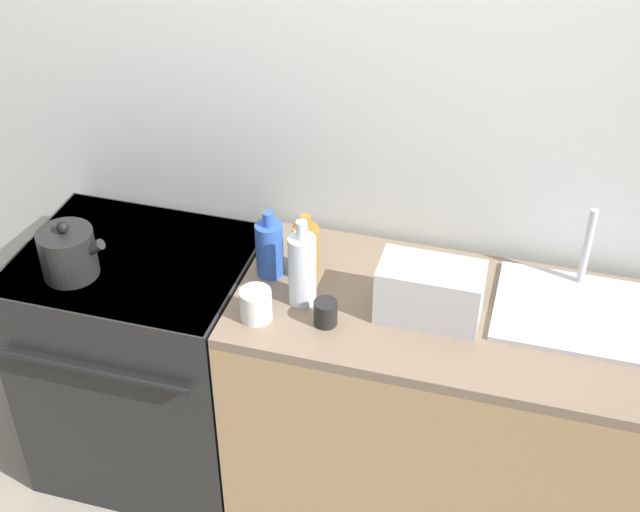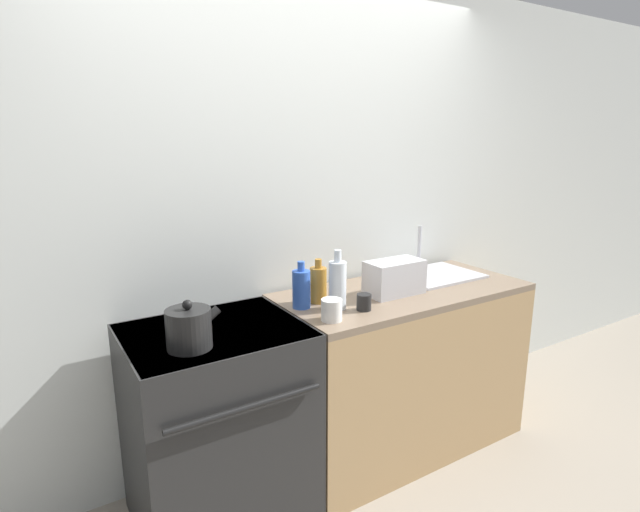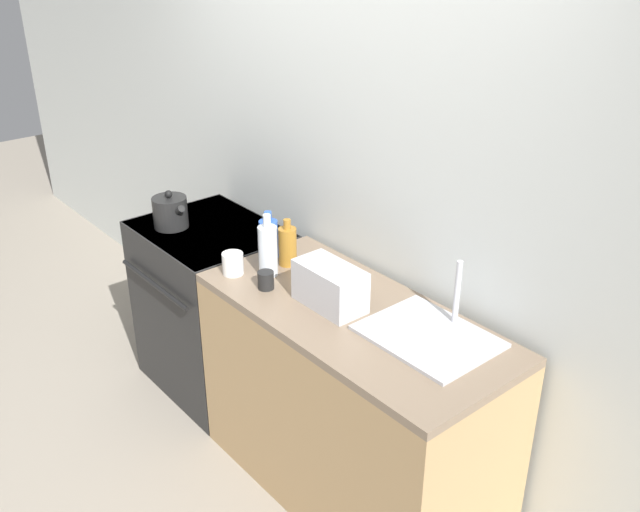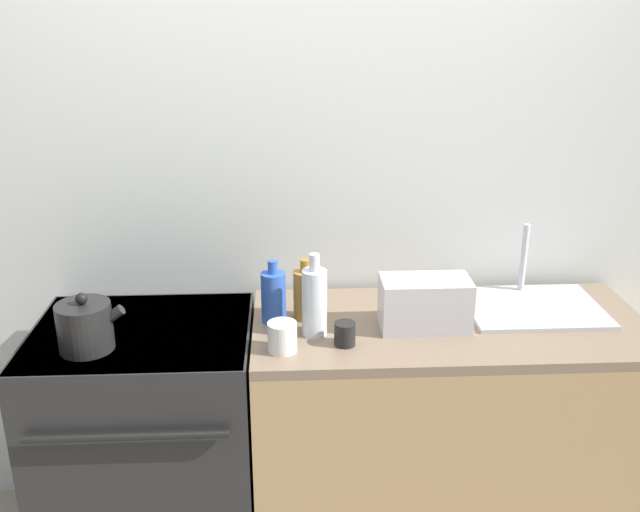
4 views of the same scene
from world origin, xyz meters
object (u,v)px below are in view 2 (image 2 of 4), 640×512
at_px(stove, 219,424).
at_px(kettle, 189,328).
at_px(bottle_blue, 301,288).
at_px(bottle_clear, 337,284).
at_px(cup_black, 364,302).
at_px(cup_white, 332,310).
at_px(toaster, 394,277).
at_px(bottle_amber, 318,284).

bearing_deg(stove, kettle, -137.84).
xyz_separation_m(stove, bottle_blue, (0.46, 0.05, 0.55)).
distance_m(bottle_clear, cup_black, 0.15).
relative_size(bottle_clear, bottle_blue, 1.26).
bearing_deg(cup_white, toaster, 16.89).
height_order(stove, bottle_amber, bottle_amber).
bearing_deg(cup_black, stove, 168.42).
height_order(kettle, bottle_blue, bottle_blue).
bearing_deg(bottle_clear, toaster, 4.95).
bearing_deg(cup_black, cup_white, -171.23).
relative_size(bottle_amber, bottle_blue, 0.96).
relative_size(toaster, bottle_blue, 1.33).
height_order(stove, bottle_clear, bottle_clear).
relative_size(bottle_amber, cup_white, 2.24).
bearing_deg(bottle_clear, bottle_blue, 143.01).
bearing_deg(bottle_clear, bottle_amber, 102.02).
bearing_deg(stove, cup_black, -11.58).
xyz_separation_m(bottle_clear, bottle_blue, (-0.14, 0.10, -0.03)).
distance_m(bottle_clear, bottle_amber, 0.14).
distance_m(stove, toaster, 1.13).
bearing_deg(bottle_amber, cup_white, -108.45).
xyz_separation_m(kettle, bottle_amber, (0.72, 0.20, 0.01)).
distance_m(kettle, bottle_clear, 0.75).
distance_m(toaster, cup_black, 0.31).
bearing_deg(kettle, cup_white, -4.03).
xyz_separation_m(kettle, bottle_blue, (0.61, 0.18, 0.02)).
distance_m(cup_white, cup_black, 0.21).
bearing_deg(toaster, bottle_clear, -175.05).
distance_m(stove, bottle_amber, 0.80).
xyz_separation_m(toaster, bottle_clear, (-0.38, -0.03, 0.03)).
relative_size(kettle, cup_black, 2.81).
relative_size(bottle_clear, bottle_amber, 1.31).
xyz_separation_m(bottle_clear, bottle_amber, (-0.03, 0.13, -0.03)).
distance_m(kettle, cup_white, 0.64).
distance_m(toaster, bottle_amber, 0.42).
xyz_separation_m(bottle_amber, cup_black, (0.12, -0.21, -0.05)).
bearing_deg(bottle_clear, cup_black, -41.29).
height_order(bottle_amber, bottle_blue, bottle_blue).
relative_size(stove, cup_white, 9.42).
relative_size(stove, bottle_amber, 4.20).
height_order(bottle_clear, bottle_blue, bottle_clear).
height_order(toaster, cup_white, toaster).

